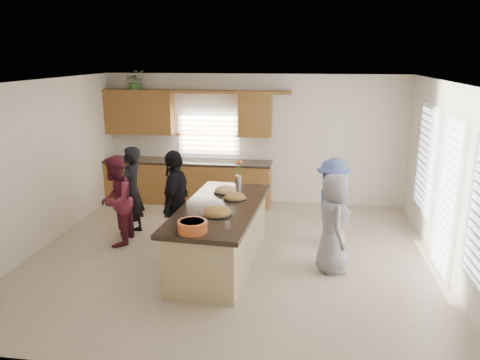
% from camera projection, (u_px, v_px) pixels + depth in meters
% --- Properties ---
extents(floor, '(6.50, 6.50, 0.00)m').
position_uv_depth(floor, '(232.00, 255.00, 7.69)').
color(floor, '#BBAA8B').
rests_on(floor, ground).
extents(room_shell, '(6.52, 6.02, 2.81)m').
position_uv_depth(room_shell, '(231.00, 141.00, 7.19)').
color(room_shell, silver).
rests_on(room_shell, ground).
extents(back_cabinetry, '(4.08, 0.66, 2.46)m').
position_uv_depth(back_cabinetry, '(186.00, 162.00, 10.26)').
color(back_cabinetry, brown).
rests_on(back_cabinetry, ground).
extents(right_wall_glazing, '(0.06, 4.00, 2.25)m').
position_uv_depth(right_wall_glazing, '(450.00, 187.00, 6.76)').
color(right_wall_glazing, white).
rests_on(right_wall_glazing, ground).
extents(island, '(1.33, 2.77, 0.95)m').
position_uv_depth(island, '(220.00, 236.00, 7.29)').
color(island, tan).
rests_on(island, ground).
extents(platter_front, '(0.46, 0.46, 0.19)m').
position_uv_depth(platter_front, '(217.00, 213.00, 6.76)').
color(platter_front, black).
rests_on(platter_front, island).
extents(platter_mid, '(0.38, 0.38, 0.15)m').
position_uv_depth(platter_mid, '(235.00, 198.00, 7.49)').
color(platter_mid, black).
rests_on(platter_mid, island).
extents(platter_back, '(0.40, 0.40, 0.16)m').
position_uv_depth(platter_back, '(225.00, 191.00, 7.85)').
color(platter_back, black).
rests_on(platter_back, island).
extents(salad_bowl, '(0.39, 0.39, 0.15)m').
position_uv_depth(salad_bowl, '(192.00, 226.00, 6.09)').
color(salad_bowl, '#C85624').
rests_on(salad_bowl, island).
extents(clear_cup, '(0.08, 0.08, 0.10)m').
position_uv_depth(clear_cup, '(228.00, 225.00, 6.22)').
color(clear_cup, white).
rests_on(clear_cup, island).
extents(plate_stack, '(0.24, 0.24, 0.05)m').
position_uv_depth(plate_stack, '(229.00, 189.00, 7.96)').
color(plate_stack, '#BF99DE').
rests_on(plate_stack, island).
extents(flower_vase, '(0.14, 0.14, 0.44)m').
position_uv_depth(flower_vase, '(238.00, 171.00, 8.27)').
color(flower_vase, silver).
rests_on(flower_vase, island).
extents(potted_plant, '(0.53, 0.50, 0.47)m').
position_uv_depth(potted_plant, '(136.00, 81.00, 10.05)').
color(potted_plant, '#3A6F2C').
rests_on(potted_plant, back_cabinetry).
extents(woman_left_back, '(0.42, 0.62, 1.63)m').
position_uv_depth(woman_left_back, '(132.00, 191.00, 8.40)').
color(woman_left_back, black).
rests_on(woman_left_back, ground).
extents(woman_left_mid, '(0.65, 0.81, 1.56)m').
position_uv_depth(woman_left_mid, '(116.00, 201.00, 7.97)').
color(woman_left_mid, maroon).
rests_on(woman_left_mid, ground).
extents(woman_left_front, '(0.46, 1.04, 1.75)m').
position_uv_depth(woman_left_front, '(176.00, 203.00, 7.52)').
color(woman_left_front, black).
rests_on(woman_left_front, ground).
extents(woman_right_back, '(0.77, 1.09, 1.54)m').
position_uv_depth(woman_right_back, '(332.00, 203.00, 7.89)').
color(woman_right_back, '#3D4D86').
rests_on(woman_right_back, ground).
extents(woman_right_front, '(0.56, 0.79, 1.52)m').
position_uv_depth(woman_right_front, '(334.00, 223.00, 6.98)').
color(woman_right_front, gray).
rests_on(woman_right_front, ground).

